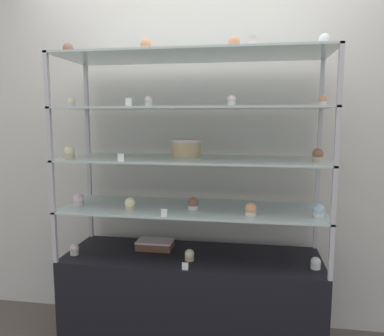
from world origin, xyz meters
name	(u,v)px	position (x,y,z in m)	size (l,w,h in m)	color
back_wall	(201,144)	(0.00, 0.41, 1.30)	(8.00, 0.05, 2.60)	silver
display_base	(192,302)	(0.00, 0.00, 0.32)	(1.59, 0.53, 0.63)	black
display_riser_lower	(192,210)	(0.00, 0.00, 0.92)	(1.59, 0.53, 0.31)	#B7B7BC
display_riser_middle	(192,161)	(0.00, 0.00, 1.23)	(1.59, 0.53, 0.31)	#B7B7BC
display_riser_upper	(192,110)	(0.00, 0.00, 1.54)	(1.59, 0.53, 0.31)	#B7B7BC
display_riser_top	(192,57)	(0.00, 0.00, 1.84)	(1.59, 0.53, 0.31)	#B7B7BC
layer_cake_centerpiece	(186,148)	(-0.05, 0.09, 1.30)	(0.19, 0.19, 0.11)	#DBBC84
sheet_cake_frosted	(155,245)	(-0.26, 0.07, 0.66)	(0.24, 0.14, 0.06)	brown
cupcake_0	(74,250)	(-0.73, -0.12, 0.66)	(0.06, 0.06, 0.07)	beige
cupcake_1	(189,255)	(0.00, -0.10, 0.66)	(0.06, 0.06, 0.07)	#CCB28C
cupcake_2	(316,263)	(0.73, -0.11, 0.66)	(0.06, 0.06, 0.07)	white
price_tag_0	(185,266)	(0.00, -0.25, 0.65)	(0.04, 0.00, 0.04)	white
cupcake_3	(79,200)	(-0.72, -0.06, 0.97)	(0.07, 0.07, 0.07)	beige
cupcake_4	(130,204)	(-0.36, -0.11, 0.97)	(0.07, 0.07, 0.07)	#CCB28C
cupcake_5	(193,204)	(0.01, -0.05, 0.97)	(0.07, 0.07, 0.07)	white
cupcake_6	(251,210)	(0.36, -0.14, 0.97)	(0.07, 0.07, 0.07)	beige
cupcake_7	(319,211)	(0.74, -0.11, 0.97)	(0.07, 0.07, 0.07)	white
price_tag_1	(164,213)	(-0.12, -0.25, 0.96)	(0.04, 0.00, 0.04)	white
cupcake_8	(70,152)	(-0.74, -0.12, 1.28)	(0.06, 0.06, 0.07)	#CCB28C
cupcake_9	(318,155)	(0.73, -0.07, 1.28)	(0.06, 0.06, 0.07)	#CCB28C
price_tag_2	(121,158)	(-0.37, -0.25, 1.27)	(0.04, 0.00, 0.04)	white
cupcake_10	(72,102)	(-0.73, -0.08, 1.58)	(0.05, 0.05, 0.06)	beige
cupcake_11	(149,102)	(-0.24, -0.10, 1.58)	(0.05, 0.05, 0.06)	white
cupcake_12	(232,101)	(0.24, -0.12, 1.58)	(0.05, 0.05, 0.06)	white
cupcake_13	(323,101)	(0.74, -0.05, 1.58)	(0.05, 0.05, 0.06)	white
price_tag_3	(129,102)	(-0.31, -0.25, 1.57)	(0.04, 0.00, 0.04)	white
cupcake_14	(68,50)	(-0.75, -0.06, 1.89)	(0.06, 0.06, 0.08)	#CCB28C
cupcake_15	(146,46)	(-0.25, -0.11, 1.89)	(0.06, 0.06, 0.08)	beige
cupcake_16	(234,43)	(0.25, -0.10, 1.89)	(0.06, 0.06, 0.08)	white
cupcake_17	(325,41)	(0.73, -0.08, 1.89)	(0.06, 0.06, 0.08)	#CCB28C
price_tag_4	(253,40)	(0.35, -0.25, 1.88)	(0.04, 0.00, 0.04)	white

